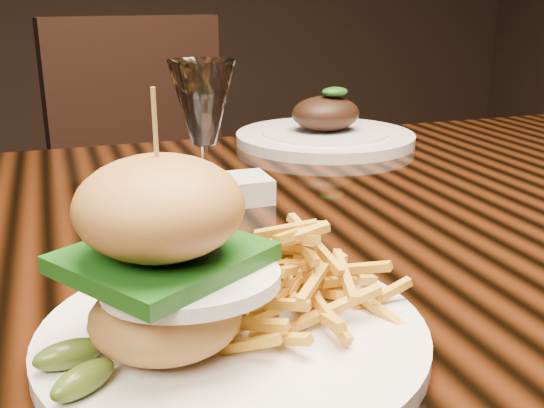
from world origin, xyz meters
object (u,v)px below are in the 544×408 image
object	(u,v)px
far_dish	(325,132)
wine_glass	(203,109)
dining_table	(282,275)
chair_far	(158,186)
burger_plate	(225,285)

from	to	relation	value
far_dish	wine_glass	bearing A→B (deg)	-128.99
dining_table	far_dish	xyz separation A→B (m)	(0.21, 0.34, 0.10)
chair_far	dining_table	bearing A→B (deg)	-101.67
far_dish	burger_plate	bearing A→B (deg)	-119.61
dining_table	chair_far	distance (m)	0.90
dining_table	chair_far	xyz separation A→B (m)	(-0.01, 0.89, -0.13)
wine_glass	chair_far	xyz separation A→B (m)	(0.09, 0.92, -0.35)
wine_glass	far_dish	size ratio (longest dim) A/B	0.59
wine_glass	chair_far	distance (m)	0.99
dining_table	far_dish	world-z (taller)	far_dish
burger_plate	wine_glass	xyz separation A→B (m)	(0.04, 0.23, 0.09)
burger_plate	wine_glass	world-z (taller)	burger_plate
dining_table	chair_far	size ratio (longest dim) A/B	1.68
burger_plate	far_dish	size ratio (longest dim) A/B	0.91
far_dish	chair_far	bearing A→B (deg)	111.49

